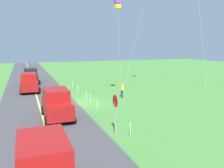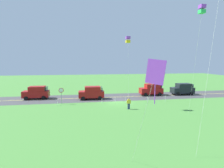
# 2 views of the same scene
# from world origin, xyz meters

# --- Properties ---
(ground_plane) EXTENTS (120.00, 120.00, 0.10)m
(ground_plane) POSITION_xyz_m (0.00, 0.00, -0.05)
(ground_plane) COLOR #478438
(asphalt_road) EXTENTS (120.00, 7.00, 0.00)m
(asphalt_road) POSITION_xyz_m (0.00, -4.00, 0.00)
(asphalt_road) COLOR #424244
(asphalt_road) RESTS_ON ground
(road_centre_stripe) EXTENTS (120.00, 0.16, 0.00)m
(road_centre_stripe) POSITION_xyz_m (0.00, -4.00, 0.01)
(road_centre_stripe) COLOR #E5E04C
(road_centre_stripe) RESTS_ON asphalt_road
(car_suv_foreground) EXTENTS (4.40, 2.12, 2.24)m
(car_suv_foreground) POSITION_xyz_m (4.04, -2.98, 1.15)
(car_suv_foreground) COLOR maroon
(car_suv_foreground) RESTS_ON ground
(car_parked_west_far) EXTENTS (4.40, 2.12, 2.24)m
(car_parked_west_far) POSITION_xyz_m (-14.16, -4.23, 1.15)
(car_parked_west_far) COLOR black
(car_parked_west_far) RESTS_ON ground
(car_parked_west_near) EXTENTS (4.40, 2.12, 2.24)m
(car_parked_west_near) POSITION_xyz_m (-7.73, -4.65, 1.15)
(car_parked_west_near) COLOR maroon
(car_parked_west_near) RESTS_ON ground
(stop_sign) EXTENTS (0.76, 0.08, 2.56)m
(stop_sign) POSITION_xyz_m (8.88, -0.10, 1.80)
(stop_sign) COLOR gray
(stop_sign) RESTS_ON ground
(person_adult_near) EXTENTS (0.58, 0.22, 1.60)m
(person_adult_near) POSITION_xyz_m (-0.75, 4.50, 0.86)
(person_adult_near) COLOR navy
(person_adult_near) RESTS_ON ground
(kite_red_low) EXTENTS (0.56, 0.88, 10.03)m
(kite_red_low) POSITION_xyz_m (-0.68, 3.90, 9.57)
(kite_red_low) COLOR silver
(kite_red_low) RESTS_ON ground
(fence_post_0) EXTENTS (0.05, 0.05, 0.90)m
(fence_post_0) POSITION_xyz_m (-8.07, 0.70, 0.45)
(fence_post_0) COLOR silver
(fence_post_0) RESTS_ON ground
(fence_post_1) EXTENTS (0.05, 0.05, 0.90)m
(fence_post_1) POSITION_xyz_m (-4.93, 0.70, 0.45)
(fence_post_1) COLOR silver
(fence_post_1) RESTS_ON ground
(fence_post_2) EXTENTS (0.05, 0.05, 0.90)m
(fence_post_2) POSITION_xyz_m (-1.17, 0.70, 0.45)
(fence_post_2) COLOR silver
(fence_post_2) RESTS_ON ground
(fence_post_3) EXTENTS (0.05, 0.05, 0.90)m
(fence_post_3) POSITION_xyz_m (0.46, 0.70, 0.45)
(fence_post_3) COLOR silver
(fence_post_3) RESTS_ON ground
(fence_post_4) EXTENTS (0.05, 0.05, 0.90)m
(fence_post_4) POSITION_xyz_m (2.61, 0.70, 0.45)
(fence_post_4) COLOR silver
(fence_post_4) RESTS_ON ground
(fence_post_5) EXTENTS (0.05, 0.05, 0.90)m
(fence_post_5) POSITION_xyz_m (9.40, 0.70, 0.45)
(fence_post_5) COLOR silver
(fence_post_5) RESTS_ON ground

